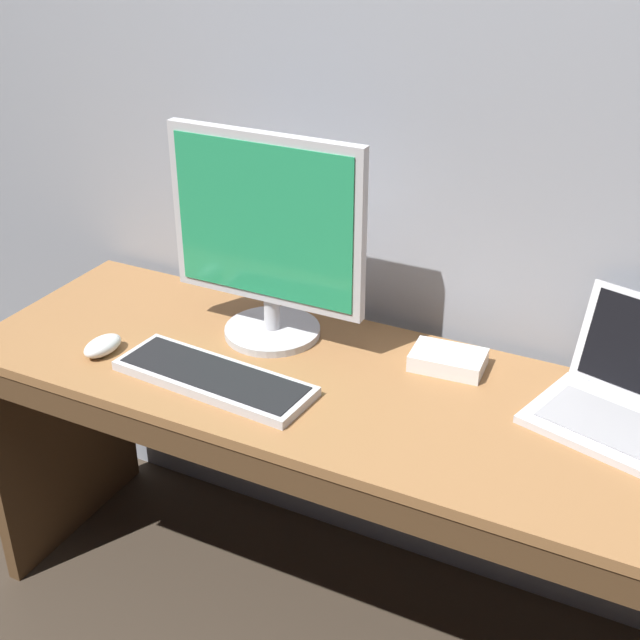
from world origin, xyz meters
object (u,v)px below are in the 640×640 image
(laptop_silver, at_px, (637,402))
(external_monitor, at_px, (267,238))
(wired_keyboard, at_px, (214,378))
(computer_mouse, at_px, (103,346))
(external_drive_box, at_px, (448,360))

(laptop_silver, distance_m, external_monitor, 0.85)
(laptop_silver, bearing_deg, external_monitor, -178.59)
(laptop_silver, bearing_deg, wired_keyboard, -163.21)
(computer_mouse, bearing_deg, laptop_silver, 18.67)
(wired_keyboard, distance_m, computer_mouse, 0.29)
(laptop_silver, xyz_separation_m, external_monitor, (-0.82, -0.02, 0.20))
(laptop_silver, distance_m, external_drive_box, 0.40)
(external_monitor, bearing_deg, computer_mouse, -141.49)
(external_drive_box, bearing_deg, wired_keyboard, -146.37)
(laptop_silver, height_order, external_monitor, external_monitor)
(laptop_silver, xyz_separation_m, computer_mouse, (-1.12, -0.26, -0.03))
(wired_keyboard, bearing_deg, laptop_silver, 16.79)
(wired_keyboard, xyz_separation_m, external_drive_box, (0.43, 0.28, 0.01))
(external_monitor, distance_m, computer_mouse, 0.45)
(external_drive_box, bearing_deg, laptop_silver, -4.91)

